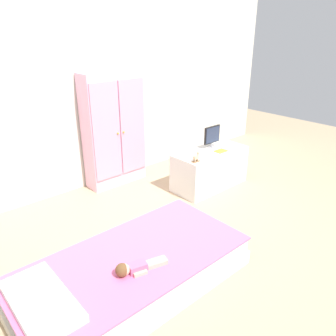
% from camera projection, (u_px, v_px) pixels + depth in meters
% --- Properties ---
extents(ground_plane, '(10.00, 10.00, 0.02)m').
position_uv_depth(ground_plane, '(176.00, 235.00, 3.23)').
color(ground_plane, tan).
extents(back_wall, '(6.40, 0.05, 2.70)m').
position_uv_depth(back_wall, '(84.00, 76.00, 3.78)').
color(back_wall, silver).
rests_on(back_wall, ground_plane).
extents(bed, '(1.80, 0.89, 0.26)m').
position_uv_depth(bed, '(133.00, 271.00, 2.55)').
color(bed, silver).
rests_on(bed, ground_plane).
extents(pillow, '(0.32, 0.64, 0.06)m').
position_uv_depth(pillow, '(41.00, 301.00, 2.06)').
color(pillow, white).
rests_on(pillow, bed).
extents(doll, '(0.39, 0.17, 0.10)m').
position_uv_depth(doll, '(132.00, 268.00, 2.33)').
color(doll, '#D6668E').
rests_on(doll, bed).
extents(wardrobe, '(0.75, 0.31, 1.40)m').
position_uv_depth(wardrobe, '(114.00, 130.00, 4.05)').
color(wardrobe, '#EFADCC').
rests_on(wardrobe, ground_plane).
extents(tv_stand, '(0.96, 0.44, 0.47)m').
position_uv_depth(tv_stand, '(210.00, 168.00, 4.12)').
color(tv_stand, silver).
rests_on(tv_stand, ground_plane).
extents(tv_monitor, '(0.26, 0.10, 0.27)m').
position_uv_depth(tv_monitor, '(212.00, 136.00, 4.08)').
color(tv_monitor, '#99999E').
rests_on(tv_monitor, tv_stand).
extents(rocking_horse_toy, '(0.10, 0.04, 0.12)m').
position_uv_depth(rocking_horse_toy, '(197.00, 157.00, 3.67)').
color(rocking_horse_toy, '#8E6642').
rests_on(rocking_horse_toy, tv_stand).
extents(book_yellow, '(0.14, 0.10, 0.01)m').
position_uv_depth(book_yellow, '(221.00, 151.00, 4.00)').
color(book_yellow, gold).
rests_on(book_yellow, tv_stand).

